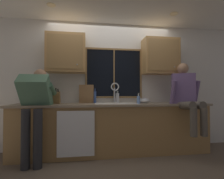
{
  "coord_description": "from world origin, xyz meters",
  "views": [
    {
      "loc": [
        -0.46,
        -3.37,
        1.12
      ],
      "look_at": [
        -0.02,
        -0.3,
        1.18
      ],
      "focal_mm": 26.62,
      "sensor_mm": 36.0,
      "label": 1
    }
  ],
  "objects_px": {
    "mixing_bowl": "(144,101)",
    "soap_dispenser": "(138,100)",
    "knife_block": "(57,98)",
    "bottle_green_glass": "(117,98)",
    "bottle_tall_clear": "(95,97)",
    "cutting_board": "(86,94)",
    "person_standing": "(35,104)",
    "person_sitting_on_counter": "(186,94)"
  },
  "relations": [
    {
      "from": "person_sitting_on_counter",
      "to": "bottle_tall_clear",
      "type": "xyz_separation_m",
      "value": [
        -1.64,
        0.48,
        -0.06
      ]
    },
    {
      "from": "person_sitting_on_counter",
      "to": "bottle_tall_clear",
      "type": "distance_m",
      "value": 1.71
    },
    {
      "from": "person_standing",
      "to": "cutting_board",
      "type": "xyz_separation_m",
      "value": [
        0.79,
        0.51,
        0.15
      ]
    },
    {
      "from": "knife_block",
      "to": "cutting_board",
      "type": "distance_m",
      "value": 0.56
    },
    {
      "from": "person_standing",
      "to": "cutting_board",
      "type": "height_order",
      "value": "person_standing"
    },
    {
      "from": "mixing_bowl",
      "to": "cutting_board",
      "type": "bearing_deg",
      "value": 169.45
    },
    {
      "from": "cutting_board",
      "to": "mixing_bowl",
      "type": "height_order",
      "value": "cutting_board"
    },
    {
      "from": "person_sitting_on_counter",
      "to": "bottle_green_glass",
      "type": "height_order",
      "value": "person_sitting_on_counter"
    },
    {
      "from": "person_standing",
      "to": "person_sitting_on_counter",
      "type": "distance_m",
      "value": 2.6
    },
    {
      "from": "cutting_board",
      "to": "bottle_green_glass",
      "type": "height_order",
      "value": "cutting_board"
    },
    {
      "from": "cutting_board",
      "to": "mixing_bowl",
      "type": "xyz_separation_m",
      "value": [
        1.11,
        -0.21,
        -0.13
      ]
    },
    {
      "from": "cutting_board",
      "to": "bottle_green_glass",
      "type": "relative_size",
      "value": 1.44
    },
    {
      "from": "person_standing",
      "to": "knife_block",
      "type": "distance_m",
      "value": 0.47
    },
    {
      "from": "bottle_green_glass",
      "to": "mixing_bowl",
      "type": "bearing_deg",
      "value": -22.58
    },
    {
      "from": "knife_block",
      "to": "cutting_board",
      "type": "bearing_deg",
      "value": 12.83
    },
    {
      "from": "person_sitting_on_counter",
      "to": "bottle_tall_clear",
      "type": "bearing_deg",
      "value": 163.51
    },
    {
      "from": "knife_block",
      "to": "mixing_bowl",
      "type": "relative_size",
      "value": 1.59
    },
    {
      "from": "knife_block",
      "to": "soap_dispenser",
      "type": "xyz_separation_m",
      "value": [
        1.49,
        -0.21,
        -0.03
      ]
    },
    {
      "from": "knife_block",
      "to": "mixing_bowl",
      "type": "xyz_separation_m",
      "value": [
        1.65,
        -0.08,
        -0.06
      ]
    },
    {
      "from": "knife_block",
      "to": "bottle_green_glass",
      "type": "distance_m",
      "value": 1.16
    },
    {
      "from": "knife_block",
      "to": "mixing_bowl",
      "type": "height_order",
      "value": "knife_block"
    },
    {
      "from": "knife_block",
      "to": "cutting_board",
      "type": "relative_size",
      "value": 0.89
    },
    {
      "from": "person_sitting_on_counter",
      "to": "cutting_board",
      "type": "xyz_separation_m",
      "value": [
        -1.81,
        0.48,
        -0.01
      ]
    },
    {
      "from": "knife_block",
      "to": "bottle_green_glass",
      "type": "bearing_deg",
      "value": 5.95
    },
    {
      "from": "knife_block",
      "to": "cutting_board",
      "type": "height_order",
      "value": "cutting_board"
    },
    {
      "from": "bottle_green_glass",
      "to": "person_standing",
      "type": "bearing_deg",
      "value": -160.08
    },
    {
      "from": "bottle_green_glass",
      "to": "bottle_tall_clear",
      "type": "height_order",
      "value": "bottle_tall_clear"
    },
    {
      "from": "mixing_bowl",
      "to": "soap_dispenser",
      "type": "relative_size",
      "value": 1.03
    },
    {
      "from": "soap_dispenser",
      "to": "bottle_tall_clear",
      "type": "bearing_deg",
      "value": 156.8
    },
    {
      "from": "person_sitting_on_counter",
      "to": "mixing_bowl",
      "type": "height_order",
      "value": "person_sitting_on_counter"
    },
    {
      "from": "bottle_green_glass",
      "to": "bottle_tall_clear",
      "type": "xyz_separation_m",
      "value": [
        -0.45,
        0.0,
        0.02
      ]
    },
    {
      "from": "mixing_bowl",
      "to": "soap_dispenser",
      "type": "bearing_deg",
      "value": -140.8
    },
    {
      "from": "soap_dispenser",
      "to": "bottle_tall_clear",
      "type": "xyz_separation_m",
      "value": [
        -0.78,
        0.34,
        0.05
      ]
    },
    {
      "from": "knife_block",
      "to": "bottle_tall_clear",
      "type": "relative_size",
      "value": 1.08
    },
    {
      "from": "knife_block",
      "to": "soap_dispenser",
      "type": "relative_size",
      "value": 1.64
    },
    {
      "from": "cutting_board",
      "to": "knife_block",
      "type": "bearing_deg",
      "value": -167.17
    },
    {
      "from": "cutting_board",
      "to": "bottle_tall_clear",
      "type": "height_order",
      "value": "cutting_board"
    },
    {
      "from": "person_standing",
      "to": "bottle_green_glass",
      "type": "height_order",
      "value": "person_standing"
    },
    {
      "from": "person_sitting_on_counter",
      "to": "bottle_green_glass",
      "type": "relative_size",
      "value": 4.99
    },
    {
      "from": "knife_block",
      "to": "bottle_green_glass",
      "type": "xyz_separation_m",
      "value": [
        1.16,
        0.12,
        -0.0
      ]
    },
    {
      "from": "bottle_tall_clear",
      "to": "cutting_board",
      "type": "bearing_deg",
      "value": -179.28
    },
    {
      "from": "person_standing",
      "to": "bottle_tall_clear",
      "type": "xyz_separation_m",
      "value": [
        0.96,
        0.51,
        0.09
      ]
    }
  ]
}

